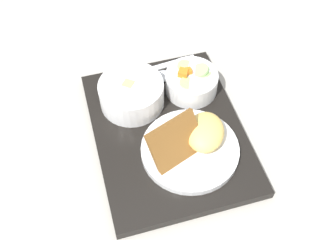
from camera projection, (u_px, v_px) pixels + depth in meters
The scene contains 7 objects.
ground_plane at pixel (168, 135), 0.87m from camera, with size 4.00×4.00×0.00m, color #ADA89E.
serving_tray at pixel (168, 132), 0.86m from camera, with size 0.42×0.34×0.02m.
bowl_salad at pixel (192, 81), 0.89m from camera, with size 0.11×0.11×0.06m.
bowl_soup at pixel (131, 92), 0.87m from camera, with size 0.13×0.13×0.06m.
plate_main at pixel (193, 144), 0.81m from camera, with size 0.19×0.19×0.09m.
knife at pixel (144, 70), 0.94m from camera, with size 0.02×0.18×0.01m.
spoon at pixel (149, 78), 0.93m from camera, with size 0.05×0.16×0.01m.
Camera 1 is at (0.46, -0.19, 0.71)m, focal length 45.00 mm.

